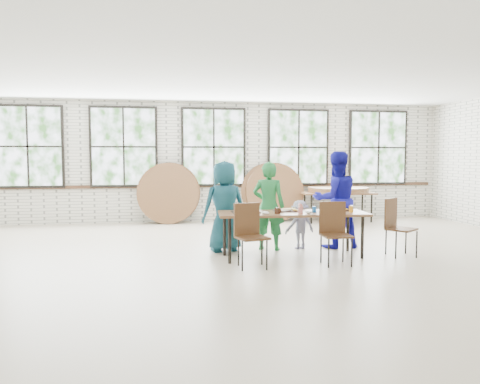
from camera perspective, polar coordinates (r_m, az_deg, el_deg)
The scene contains 13 objects.
room at distance 11.80m, azimuth -3.23°, elevation 5.26°, with size 12.00×12.00×12.00m.
dining_table at distance 7.67m, azimuth 6.42°, elevation -2.83°, with size 2.45×0.97×0.74m.
chair_near_left at distance 6.98m, azimuth 1.17°, elevation -4.60°, with size 0.51×0.50×0.95m.
chair_near_right at distance 7.32m, azimuth 11.42°, elevation -4.27°, with size 0.43×0.41×0.95m.
chair_spare at distance 8.18m, azimuth 18.48°, elevation -3.50°, with size 0.58×0.58×0.95m.
adult_teal at distance 8.08m, azimuth -1.92°, elevation -1.75°, with size 0.77×0.50×1.57m, color navy.
adult_green at distance 8.22m, azimuth 3.51°, elevation -1.72°, with size 0.57×0.37×1.55m, color #1F7538.
toddler at distance 8.41m, azimuth 7.30°, elevation -3.97°, with size 0.56×0.32×0.86m, color #141440.
adult_blue at distance 8.57m, azimuth 11.61°, elevation -0.92°, with size 0.84×0.66×1.74m, color #16169D.
storage_table at distance 12.01m, azimuth 11.84°, elevation -0.29°, with size 1.86×0.90×0.74m.
tabletop_clutter at distance 7.68m, azimuth 7.43°, elevation -2.26°, with size 2.01×0.62×0.11m.
round_tops_stacked at distance 12.00m, azimuth 11.85°, elevation 0.27°, with size 1.50×1.50×0.13m.
round_tops_leaning at distance 11.66m, azimuth -2.25°, elevation -0.10°, with size 4.19×0.42×1.49m.
Camera 1 is at (-1.28, -7.30, 1.65)m, focal length 35.00 mm.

